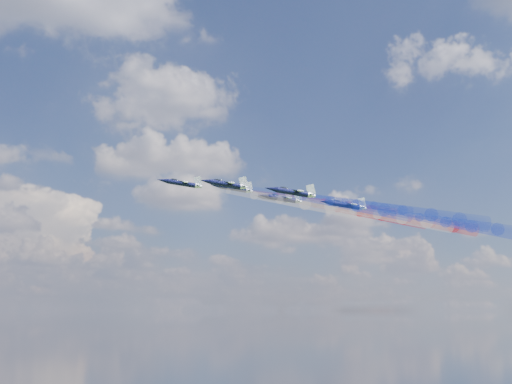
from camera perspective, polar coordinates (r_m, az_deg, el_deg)
name	(u,v)px	position (r m, az deg, el deg)	size (l,w,h in m)	color
jet_lead	(182,183)	(153.25, -6.80, 0.78)	(9.11, 11.39, 3.04)	black
trail_lead	(280,199)	(154.54, 2.19, -0.68)	(3.80, 38.89, 3.80)	white
jet_inner_left	(226,184)	(141.88, -2.76, 0.72)	(9.11, 11.39, 3.04)	black
trail_inner_left	(330,201)	(145.01, 6.82, -0.85)	(3.80, 38.89, 3.80)	#1A37E4
jet_inner_right	(234,188)	(162.22, -2.06, 0.33)	(9.11, 11.39, 3.04)	black
trail_inner_right	(325,203)	(165.41, 6.33, -1.04)	(3.80, 38.89, 3.80)	red
jet_outer_left	(293,192)	(133.06, 3.36, -0.03)	(9.11, 11.39, 3.04)	black
trail_outer_left	(403,210)	(138.86, 13.27, -1.64)	(3.80, 38.89, 3.80)	#1A37E4
jet_center_third	(282,199)	(154.26, 2.43, -0.62)	(9.11, 11.39, 3.04)	black
trail_center_third	(378,214)	(159.44, 11.07, -2.01)	(3.80, 38.89, 3.80)	white
jet_outer_right	(275,199)	(173.74, 1.74, -0.61)	(9.11, 11.39, 3.04)	black
trail_outer_right	(360,212)	(178.44, 9.46, -1.86)	(3.80, 38.89, 3.80)	red
jet_rear_left	(345,205)	(145.72, 8.16, -1.20)	(9.11, 11.39, 3.04)	black
trail_rear_left	(446,222)	(153.32, 16.98, -2.60)	(3.80, 38.89, 3.80)	#1A37E4
jet_rear_right	(319,205)	(165.94, 5.80, -1.15)	(9.11, 11.39, 3.04)	black
trail_rear_right	(408,219)	(172.39, 13.71, -2.42)	(3.80, 38.89, 3.80)	red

